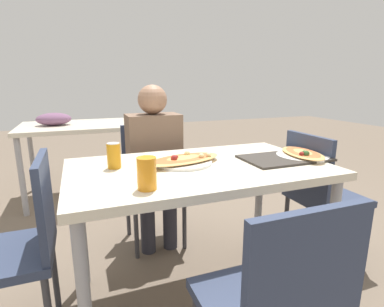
{
  "coord_description": "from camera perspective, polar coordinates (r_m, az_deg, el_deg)",
  "views": [
    {
      "loc": [
        -0.56,
        -1.36,
        1.16
      ],
      "look_at": [
        -0.03,
        0.02,
        0.81
      ],
      "focal_mm": 28.0,
      "sensor_mm": 36.0,
      "label": 1
    }
  ],
  "objects": [
    {
      "name": "pizza_main",
      "position": [
        1.55,
        -1.63,
        -1.25
      ],
      "size": [
        0.47,
        0.3,
        0.06
      ],
      "color": "white",
      "rests_on": "dining_table"
    },
    {
      "name": "ground_plane",
      "position": [
        1.87,
        1.24,
        -24.96
      ],
      "size": [
        14.0,
        14.0,
        0.0
      ],
      "primitive_type": "plane",
      "color": "#6B5B4C"
    },
    {
      "name": "serving_tray",
      "position": [
        1.72,
        17.24,
        -0.84
      ],
      "size": [
        0.46,
        0.28,
        0.01
      ],
      "color": "#332D28",
      "rests_on": "dining_table"
    },
    {
      "name": "chair_side_right",
      "position": [
        2.08,
        23.09,
        -6.59
      ],
      "size": [
        0.4,
        0.4,
        0.86
      ],
      "rotation": [
        0.0,
        0.0,
        -1.57
      ],
      "color": "#2D3851",
      "rests_on": "ground_plane"
    },
    {
      "name": "person_seated",
      "position": [
        2.07,
        -7.14,
        -0.41
      ],
      "size": [
        0.36,
        0.25,
        1.15
      ],
      "rotation": [
        0.0,
        0.0,
        3.14
      ],
      "color": "#2D2D38",
      "rests_on": "ground_plane"
    },
    {
      "name": "background_table",
      "position": [
        3.23,
        -21.43,
        4.18
      ],
      "size": [
        1.1,
        0.8,
        0.87
      ],
      "color": "beige",
      "rests_on": "ground_plane"
    },
    {
      "name": "drink_glass",
      "position": [
        1.18,
        -8.61,
        -3.78
      ],
      "size": [
        0.08,
        0.08,
        0.13
      ],
      "color": "orange",
      "rests_on": "dining_table"
    },
    {
      "name": "chair_side_left",
      "position": [
        1.54,
        -30.02,
        -14.5
      ],
      "size": [
        0.4,
        0.4,
        0.86
      ],
      "rotation": [
        0.0,
        0.0,
        1.57
      ],
      "color": "#2D3851",
      "rests_on": "ground_plane"
    },
    {
      "name": "pizza_second",
      "position": [
        1.79,
        20.29,
        -0.13
      ],
      "size": [
        0.28,
        0.37,
        0.06
      ],
      "color": "white",
      "rests_on": "dining_table"
    },
    {
      "name": "chair_near_camera",
      "position": [
        1.07,
        15.67,
        -26.09
      ],
      "size": [
        0.4,
        0.4,
        0.86
      ],
      "color": "#2D3851",
      "rests_on": "ground_plane"
    },
    {
      "name": "soda_can",
      "position": [
        1.51,
        -14.66,
        -0.4
      ],
      "size": [
        0.07,
        0.07,
        0.12
      ],
      "color": "orange",
      "rests_on": "dining_table"
    },
    {
      "name": "dining_table",
      "position": [
        1.55,
        1.37,
        -5.0
      ],
      "size": [
        1.29,
        0.76,
        0.75
      ],
      "color": "beige",
      "rests_on": "ground_plane"
    },
    {
      "name": "chair_far_seated",
      "position": [
        2.22,
        -7.7,
        -4.31
      ],
      "size": [
        0.4,
        0.4,
        0.86
      ],
      "rotation": [
        0.0,
        0.0,
        3.14
      ],
      "color": "#2D3851",
      "rests_on": "ground_plane"
    }
  ]
}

